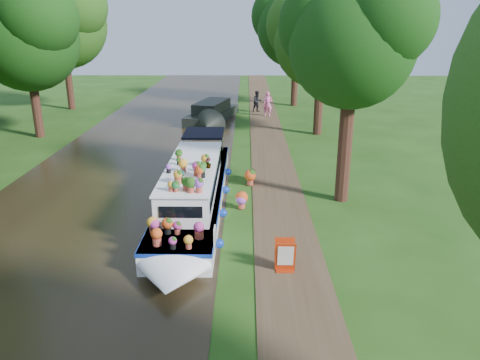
% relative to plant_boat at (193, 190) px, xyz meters
% --- Properties ---
extents(ground, '(100.00, 100.00, 0.00)m').
position_rel_plant_boat_xyz_m(ground, '(2.25, -1.77, -0.85)').
color(ground, '#1D4411').
rests_on(ground, ground).
extents(canal_water, '(10.00, 100.00, 0.02)m').
position_rel_plant_boat_xyz_m(canal_water, '(-3.75, -1.77, -0.84)').
color(canal_water, black).
rests_on(canal_water, ground).
extents(towpath, '(2.20, 100.00, 0.03)m').
position_rel_plant_boat_xyz_m(towpath, '(3.45, -1.77, -0.84)').
color(towpath, '#43311F').
rests_on(towpath, ground).
extents(plant_boat, '(2.29, 13.52, 2.28)m').
position_rel_plant_boat_xyz_m(plant_boat, '(0.00, 0.00, 0.00)').
color(plant_boat, white).
rests_on(plant_boat, canal_water).
extents(tree_near_overhang, '(5.52, 5.28, 8.99)m').
position_rel_plant_boat_xyz_m(tree_near_overhang, '(6.04, 1.29, 5.75)').
color(tree_near_overhang, black).
rests_on(tree_near_overhang, ground).
extents(tree_near_mid, '(6.90, 6.60, 9.40)m').
position_rel_plant_boat_xyz_m(tree_near_mid, '(6.73, 13.31, 5.58)').
color(tree_near_mid, black).
rests_on(tree_near_mid, ground).
extents(tree_near_far, '(7.59, 7.26, 10.30)m').
position_rel_plant_boat_xyz_m(tree_near_far, '(6.23, 24.32, 6.20)').
color(tree_near_far, black).
rests_on(tree_near_far, ground).
extents(tree_far_c, '(7.13, 6.82, 9.59)m').
position_rel_plant_boat_xyz_m(tree_far_c, '(-11.27, 12.31, 5.67)').
color(tree_far_c, black).
rests_on(tree_far_c, ground).
extents(tree_far_d, '(8.05, 7.70, 10.85)m').
position_rel_plant_boat_xyz_m(tree_far_d, '(-12.77, 22.32, 6.55)').
color(tree_far_d, black).
rests_on(tree_far_d, ground).
extents(second_boat, '(3.84, 8.09, 1.49)m').
position_rel_plant_boat_xyz_m(second_boat, '(-0.50, 17.34, -0.25)').
color(second_boat, black).
rests_on(second_boat, canal_water).
extents(sandwich_board, '(0.60, 0.48, 0.97)m').
position_rel_plant_boat_xyz_m(sandwich_board, '(3.24, -4.68, -0.39)').
color(sandwich_board, '#AE2C0C').
rests_on(sandwich_board, towpath).
extents(pedestrian_pink, '(0.72, 0.50, 1.89)m').
position_rel_plant_boat_xyz_m(pedestrian_pink, '(3.73, 19.23, 0.12)').
color(pedestrian_pink, '#F26389').
rests_on(pedestrian_pink, towpath).
extents(pedestrian_dark, '(1.03, 0.95, 1.71)m').
position_rel_plant_boat_xyz_m(pedestrian_dark, '(2.96, 20.98, 0.03)').
color(pedestrian_dark, black).
rests_on(pedestrian_dark, towpath).
extents(verge_plant, '(0.36, 0.32, 0.37)m').
position_rel_plant_boat_xyz_m(verge_plant, '(2.27, 3.23, -0.67)').
color(verge_plant, '#225A1B').
rests_on(verge_plant, ground).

